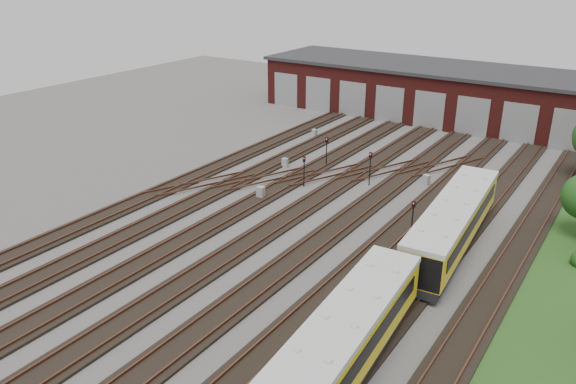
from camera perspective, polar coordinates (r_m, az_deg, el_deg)
The scene contains 13 objects.
ground at distance 38.95m, azimuth -1.21°, elevation -5.77°, with size 120.00×120.00×0.00m, color #4A4845.
track_network at distance 39.41m, azimuth -0.92°, elevation -5.23°, with size 30.40×70.00×0.33m.
maintenance_shed at distance 72.44m, azimuth 17.38°, elevation 9.42°, with size 51.00×12.50×6.35m.
metro_train at distance 26.80m, azimuth 5.15°, elevation -15.70°, with size 3.83×47.43×3.16m.
signal_mast_0 at distance 53.52m, azimuth 3.94°, elevation 4.49°, with size 0.28×0.27×2.95m.
signal_mast_1 at distance 49.34m, azimuth 8.35°, elevation 2.79°, with size 0.26×0.24×3.07m.
signal_mast_2 at distance 48.62m, azimuth 1.64°, elevation 2.52°, with size 0.27×0.26×2.79m.
signal_mast_3 at distance 40.45m, azimuth 12.55°, elevation -2.28°, with size 0.24×0.23×2.90m.
relay_cabinet_0 at distance 46.70m, azimuth -2.80°, elevation -0.06°, with size 0.63×0.52×1.04m, color #999C9E.
relay_cabinet_1 at distance 63.30m, azimuth 2.72°, elevation 6.01°, with size 0.51×0.43×0.86m, color #999C9E.
relay_cabinet_2 at distance 53.77m, azimuth -0.31°, elevation 2.99°, with size 0.52×0.44×0.87m, color #999C9E.
relay_cabinet_3 at distance 51.00m, azimuth 13.88°, elevation 1.21°, with size 0.55×0.46×0.92m, color #999C9E.
relay_cabinet_4 at distance 44.50m, azimuth 18.58°, elevation -2.57°, with size 0.56×0.47×0.93m, color #999C9E.
Camera 1 is at (19.67, -28.04, 18.54)m, focal length 35.00 mm.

